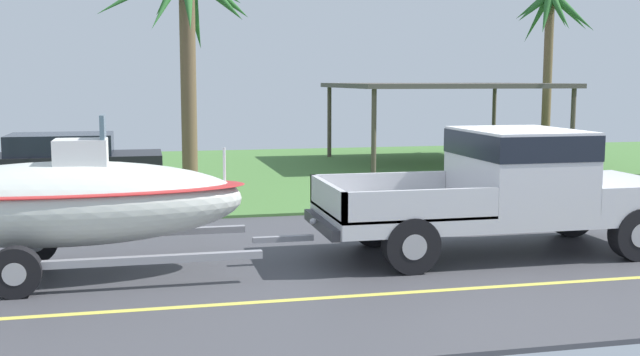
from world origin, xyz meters
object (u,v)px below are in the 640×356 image
(pickup_truck_towing, at_px, (515,185))
(boat_on_trailer, at_px, (63,203))
(carport_awning, at_px, (443,87))
(palm_tree_near_left, at_px, (190,10))
(palm_tree_mid, at_px, (551,26))
(parked_sedan_near, at_px, (69,162))

(pickup_truck_towing, relative_size, boat_on_trailer, 0.91)
(carport_awning, xyz_separation_m, palm_tree_near_left, (-8.21, -6.03, 1.71))
(carport_awning, xyz_separation_m, palm_tree_mid, (4.56, 1.54, 2.06))
(parked_sedan_near, bearing_deg, palm_tree_near_left, -44.29)
(palm_tree_near_left, relative_size, palm_tree_mid, 0.91)
(pickup_truck_towing, bearing_deg, parked_sedan_near, 130.39)
(boat_on_trailer, relative_size, palm_tree_mid, 1.06)
(boat_on_trailer, xyz_separation_m, parked_sedan_near, (-0.72, 8.78, -0.35))
(palm_tree_near_left, bearing_deg, carport_awning, 36.32)
(carport_awning, bearing_deg, palm_tree_near_left, -143.68)
(parked_sedan_near, bearing_deg, boat_on_trailer, -85.32)
(pickup_truck_towing, bearing_deg, boat_on_trailer, -180.00)
(boat_on_trailer, height_order, parked_sedan_near, boat_on_trailer)
(boat_on_trailer, relative_size, palm_tree_near_left, 1.16)
(pickup_truck_towing, height_order, palm_tree_near_left, palm_tree_near_left)
(carport_awning, height_order, palm_tree_mid, palm_tree_mid)
(pickup_truck_towing, distance_m, palm_tree_mid, 16.21)
(pickup_truck_towing, relative_size, palm_tree_near_left, 1.06)
(boat_on_trailer, relative_size, carport_awning, 0.95)
(palm_tree_mid, bearing_deg, palm_tree_near_left, -149.32)
(boat_on_trailer, distance_m, carport_awning, 15.93)
(palm_tree_near_left, xyz_separation_m, palm_tree_mid, (12.77, 7.58, 0.35))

